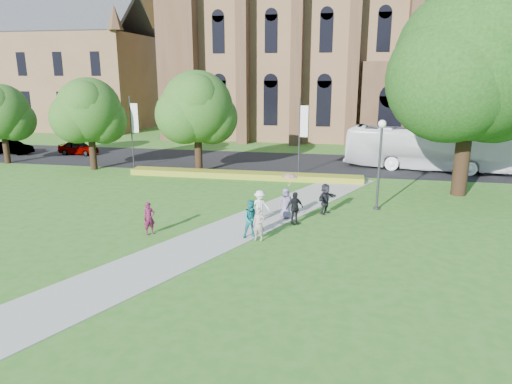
% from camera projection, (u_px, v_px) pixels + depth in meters
% --- Properties ---
extents(ground, '(160.00, 160.00, 0.00)m').
position_uv_depth(ground, '(225.00, 239.00, 22.08)').
color(ground, '#306C20').
rests_on(ground, ground).
extents(road, '(160.00, 10.00, 0.02)m').
position_uv_depth(road, '(282.00, 162.00, 41.08)').
color(road, black).
rests_on(road, ground).
extents(footpath, '(15.58, 28.54, 0.04)m').
position_uv_depth(footpath, '(230.00, 231.00, 23.03)').
color(footpath, '#B2B2A8').
rests_on(footpath, ground).
extents(flower_hedge, '(18.00, 1.40, 0.45)m').
position_uv_depth(flower_hedge, '(244.00, 175.00, 34.94)').
color(flower_hedge, gold).
rests_on(flower_hedge, ground).
extents(cathedral, '(52.60, 18.25, 28.00)m').
position_uv_depth(cathedral, '(388.00, 29.00, 54.72)').
color(cathedral, brown).
rests_on(cathedral, ground).
extents(building_west, '(22.00, 14.00, 18.30)m').
position_uv_depth(building_west, '(71.00, 63.00, 65.96)').
color(building_west, brown).
rests_on(building_west, ground).
extents(streetlamp, '(0.44, 0.44, 5.24)m').
position_uv_depth(streetlamp, '(380.00, 154.00, 26.05)').
color(streetlamp, '#38383D').
rests_on(streetlamp, ground).
extents(large_tree, '(9.60, 9.60, 13.20)m').
position_uv_depth(large_tree, '(473.00, 63.00, 28.03)').
color(large_tree, '#332114').
rests_on(large_tree, ground).
extents(street_tree_0, '(5.20, 5.20, 7.50)m').
position_uv_depth(street_tree_0, '(89.00, 110.00, 36.93)').
color(street_tree_0, '#332114').
rests_on(street_tree_0, ground).
extents(street_tree_1, '(5.60, 5.60, 8.05)m').
position_uv_depth(street_tree_1, '(197.00, 107.00, 35.66)').
color(street_tree_1, '#332114').
rests_on(street_tree_1, ground).
extents(street_tree_2, '(4.80, 4.80, 6.95)m').
position_uv_depth(street_tree_2, '(1.00, 112.00, 39.63)').
color(street_tree_2, '#332114').
rests_on(street_tree_2, ground).
extents(banner_pole_0, '(0.70, 0.10, 6.00)m').
position_uv_depth(banner_pole_0, '(301.00, 132.00, 35.28)').
color(banner_pole_0, '#38383D').
rests_on(banner_pole_0, ground).
extents(banner_pole_1, '(0.70, 0.10, 6.00)m').
position_uv_depth(banner_pole_1, '(133.00, 128.00, 37.87)').
color(banner_pole_1, '#38383D').
rests_on(banner_pole_1, ground).
extents(tour_coach, '(13.18, 4.99, 3.58)m').
position_uv_depth(tour_coach, '(425.00, 148.00, 37.54)').
color(tour_coach, white).
rests_on(tour_coach, road).
extents(car_0, '(4.01, 1.81, 1.34)m').
position_uv_depth(car_0, '(78.00, 148.00, 44.91)').
color(car_0, gray).
rests_on(car_0, road).
extents(car_1, '(3.97, 1.43, 1.30)m').
position_uv_depth(car_1, '(12.00, 147.00, 45.17)').
color(car_1, gray).
rests_on(car_1, road).
extents(pedestrian_0, '(0.69, 0.69, 1.62)m').
position_uv_depth(pedestrian_0, '(149.00, 218.00, 22.45)').
color(pedestrian_0, '#5B1434').
rests_on(pedestrian_0, footpath).
extents(pedestrian_1, '(1.11, 1.00, 1.88)m').
position_uv_depth(pedestrian_1, '(252.00, 219.00, 21.86)').
color(pedestrian_1, '#18737B').
rests_on(pedestrian_1, footpath).
extents(pedestrian_2, '(1.29, 1.10, 1.73)m').
position_uv_depth(pedestrian_2, '(260.00, 206.00, 24.28)').
color(pedestrian_2, silver).
rests_on(pedestrian_2, footpath).
extents(pedestrian_3, '(1.07, 0.95, 1.74)m').
position_uv_depth(pedestrian_3, '(295.00, 208.00, 23.94)').
color(pedestrian_3, black).
rests_on(pedestrian_3, footpath).
extents(pedestrian_4, '(0.97, 0.83, 1.68)m').
position_uv_depth(pedestrian_4, '(286.00, 203.00, 24.91)').
color(pedestrian_4, slate).
rests_on(pedestrian_4, footpath).
extents(pedestrian_5, '(1.26, 1.65, 1.74)m').
position_uv_depth(pedestrian_5, '(325.00, 199.00, 25.74)').
color(pedestrian_5, '#222127').
rests_on(pedestrian_5, footpath).
extents(pedestrian_6, '(0.62, 0.43, 1.60)m').
position_uv_depth(pedestrian_6, '(259.00, 224.00, 21.58)').
color(pedestrian_6, '#A28C87').
rests_on(pedestrian_6, footpath).
extents(parasol, '(1.07, 1.07, 0.73)m').
position_uv_depth(parasol, '(290.00, 182.00, 24.67)').
color(parasol, '#F1AAC2').
rests_on(parasol, pedestrian_4).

